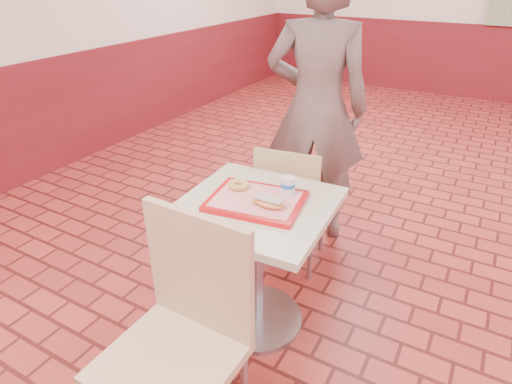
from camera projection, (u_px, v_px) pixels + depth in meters
The scene contains 8 objects.
main_table at pixel (256, 245), 2.12m from camera, with size 0.70×0.70×0.73m.
chair_main_front at pixel (182, 330), 1.56m from camera, with size 0.46×0.46×0.98m.
chair_main_back at pixel (290, 202), 2.57m from camera, with size 0.44×0.44×0.82m.
customer at pixel (316, 109), 2.74m from camera, with size 0.66×0.43×1.81m, color #65534E.
serving_tray at pixel (256, 201), 2.00m from camera, with size 0.43×0.33×0.03m.
ring_donut at pixel (239, 185), 2.08m from camera, with size 0.10×0.10×0.03m, color gold.
long_john_donut at pixel (269, 203), 1.91m from camera, with size 0.15×0.07×0.05m.
paper_cup at pixel (288, 185), 2.01m from camera, with size 0.07×0.07×0.09m.
Camera 1 is at (-0.51, -1.90, 1.73)m, focal length 30.00 mm.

